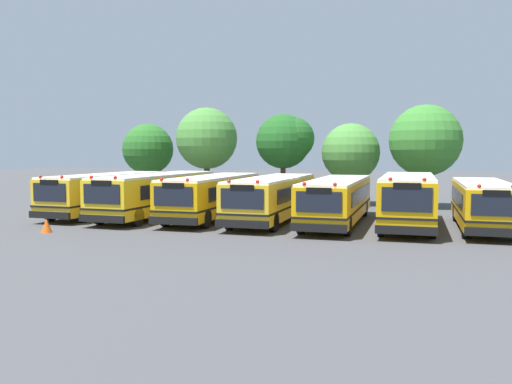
{
  "coord_description": "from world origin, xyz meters",
  "views": [
    {
      "loc": [
        8.22,
        -28.4,
        3.86
      ],
      "look_at": [
        -1.08,
        0.0,
        1.6
      ],
      "focal_mm": 37.33,
      "sensor_mm": 36.0,
      "label": 1
    }
  ],
  "objects_px": {
    "school_bus_1": "(157,193)",
    "school_bus_5": "(408,199)",
    "tree_0": "(147,149)",
    "tree_2": "(286,141)",
    "traffic_cone": "(47,226)",
    "tree_1": "(208,138)",
    "school_bus_4": "(337,199)",
    "tree_3": "(349,153)",
    "school_bus_0": "(107,192)",
    "school_bus_3": "(273,197)",
    "school_bus_6": "(482,203)",
    "tree_4": "(424,141)",
    "school_bus_2": "(212,195)"
  },
  "relations": [
    {
      "from": "tree_0",
      "to": "tree_1",
      "type": "bearing_deg",
      "value": -10.17
    },
    {
      "from": "tree_0",
      "to": "school_bus_3",
      "type": "bearing_deg",
      "value": -37.4
    },
    {
      "from": "school_bus_0",
      "to": "tree_0",
      "type": "bearing_deg",
      "value": -72.57
    },
    {
      "from": "school_bus_5",
      "to": "traffic_cone",
      "type": "relative_size",
      "value": 14.98
    },
    {
      "from": "tree_2",
      "to": "traffic_cone",
      "type": "bearing_deg",
      "value": -112.88
    },
    {
      "from": "school_bus_6",
      "to": "school_bus_5",
      "type": "bearing_deg",
      "value": 4.76
    },
    {
      "from": "school_bus_4",
      "to": "tree_1",
      "type": "height_order",
      "value": "tree_1"
    },
    {
      "from": "traffic_cone",
      "to": "school_bus_2",
      "type": "bearing_deg",
      "value": 53.3
    },
    {
      "from": "school_bus_3",
      "to": "tree_0",
      "type": "distance_m",
      "value": 17.89
    },
    {
      "from": "school_bus_2",
      "to": "tree_0",
      "type": "relative_size",
      "value": 1.73
    },
    {
      "from": "tree_0",
      "to": "tree_3",
      "type": "relative_size",
      "value": 1.04
    },
    {
      "from": "tree_1",
      "to": "school_bus_2",
      "type": "bearing_deg",
      "value": -65.61
    },
    {
      "from": "school_bus_3",
      "to": "tree_2",
      "type": "distance_m",
      "value": 10.44
    },
    {
      "from": "school_bus_4",
      "to": "school_bus_5",
      "type": "bearing_deg",
      "value": 176.42
    },
    {
      "from": "school_bus_4",
      "to": "school_bus_6",
      "type": "relative_size",
      "value": 1.17
    },
    {
      "from": "school_bus_0",
      "to": "school_bus_1",
      "type": "height_order",
      "value": "school_bus_1"
    },
    {
      "from": "tree_0",
      "to": "tree_4",
      "type": "height_order",
      "value": "tree_4"
    },
    {
      "from": "school_bus_1",
      "to": "tree_0",
      "type": "height_order",
      "value": "tree_0"
    },
    {
      "from": "tree_3",
      "to": "school_bus_4",
      "type": "bearing_deg",
      "value": -85.04
    },
    {
      "from": "school_bus_3",
      "to": "traffic_cone",
      "type": "bearing_deg",
      "value": 38.7
    },
    {
      "from": "tree_3",
      "to": "school_bus_5",
      "type": "bearing_deg",
      "value": -66.86
    },
    {
      "from": "school_bus_2",
      "to": "school_bus_4",
      "type": "height_order",
      "value": "school_bus_2"
    },
    {
      "from": "tree_0",
      "to": "tree_2",
      "type": "height_order",
      "value": "tree_2"
    },
    {
      "from": "school_bus_4",
      "to": "tree_4",
      "type": "distance_m",
      "value": 11.46
    },
    {
      "from": "school_bus_0",
      "to": "school_bus_1",
      "type": "relative_size",
      "value": 0.93
    },
    {
      "from": "school_bus_1",
      "to": "school_bus_2",
      "type": "bearing_deg",
      "value": -179.15
    },
    {
      "from": "tree_3",
      "to": "traffic_cone",
      "type": "xyz_separation_m",
      "value": [
        -11.79,
        -18.02,
        -3.42
      ]
    },
    {
      "from": "tree_1",
      "to": "traffic_cone",
      "type": "relative_size",
      "value": 10.79
    },
    {
      "from": "school_bus_6",
      "to": "tree_4",
      "type": "height_order",
      "value": "tree_4"
    },
    {
      "from": "school_bus_6",
      "to": "traffic_cone",
      "type": "relative_size",
      "value": 14.33
    },
    {
      "from": "tree_0",
      "to": "tree_3",
      "type": "xyz_separation_m",
      "value": [
        16.73,
        -0.23,
        -0.33
      ]
    },
    {
      "from": "school_bus_3",
      "to": "tree_3",
      "type": "relative_size",
      "value": 1.86
    },
    {
      "from": "tree_2",
      "to": "school_bus_0",
      "type": "bearing_deg",
      "value": -132.14
    },
    {
      "from": "school_bus_2",
      "to": "school_bus_3",
      "type": "distance_m",
      "value": 3.61
    },
    {
      "from": "tree_3",
      "to": "school_bus_2",
      "type": "bearing_deg",
      "value": -120.6
    },
    {
      "from": "tree_4",
      "to": "school_bus_6",
      "type": "bearing_deg",
      "value": -73.41
    },
    {
      "from": "traffic_cone",
      "to": "tree_1",
      "type": "bearing_deg",
      "value": 86.49
    },
    {
      "from": "school_bus_0",
      "to": "school_bus_1",
      "type": "xyz_separation_m",
      "value": [
        3.55,
        -0.08,
        0.03
      ]
    },
    {
      "from": "school_bus_5",
      "to": "tree_3",
      "type": "bearing_deg",
      "value": -68.41
    },
    {
      "from": "tree_2",
      "to": "traffic_cone",
      "type": "xyz_separation_m",
      "value": [
        -7.27,
        -17.24,
        -4.36
      ]
    },
    {
      "from": "school_bus_3",
      "to": "tree_0",
      "type": "xyz_separation_m",
      "value": [
        -14.04,
        10.74,
        2.73
      ]
    },
    {
      "from": "school_bus_1",
      "to": "school_bus_5",
      "type": "xyz_separation_m",
      "value": [
        14.41,
        -0.02,
        0.05
      ]
    },
    {
      "from": "school_bus_1",
      "to": "school_bus_4",
      "type": "xyz_separation_m",
      "value": [
        10.76,
        0.14,
        -0.07
      ]
    },
    {
      "from": "school_bus_5",
      "to": "tree_1",
      "type": "xyz_separation_m",
      "value": [
        -15.31,
        9.84,
        3.44
      ]
    },
    {
      "from": "tree_3",
      "to": "tree_0",
      "type": "bearing_deg",
      "value": 179.21
    },
    {
      "from": "school_bus_5",
      "to": "school_bus_6",
      "type": "relative_size",
      "value": 1.05
    },
    {
      "from": "school_bus_1",
      "to": "tree_0",
      "type": "distance_m",
      "value": 13.16
    },
    {
      "from": "tree_1",
      "to": "tree_0",
      "type": "bearing_deg",
      "value": 169.83
    },
    {
      "from": "tree_2",
      "to": "tree_1",
      "type": "bearing_deg",
      "value": -179.41
    },
    {
      "from": "school_bus_3",
      "to": "tree_0",
      "type": "relative_size",
      "value": 1.79
    }
  ]
}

